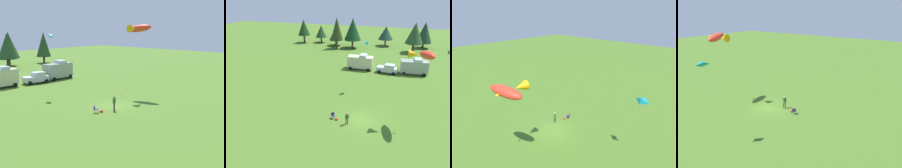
{
  "view_description": "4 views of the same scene",
  "coord_description": "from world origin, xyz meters",
  "views": [
    {
      "loc": [
        -27.44,
        -24.21,
        9.71
      ],
      "look_at": [
        -2.32,
        -1.63,
        3.25
      ],
      "focal_mm": 50.0,
      "sensor_mm": 36.0,
      "label": 1
    },
    {
      "loc": [
        3.91,
        -24.92,
        16.44
      ],
      "look_at": [
        -2.69,
        -1.49,
        5.72
      ],
      "focal_mm": 35.0,
      "sensor_mm": 36.0,
      "label": 2
    },
    {
      "loc": [
        13.88,
        15.04,
        15.63
      ],
      "look_at": [
        -3.5,
        -1.19,
        5.73
      ],
      "focal_mm": 28.0,
      "sensor_mm": 36.0,
      "label": 3
    },
    {
      "loc": [
        -21.12,
        24.94,
        13.31
      ],
      "look_at": [
        -2.53,
        -1.17,
        3.62
      ],
      "focal_mm": 42.0,
      "sensor_mm": 36.0,
      "label": 4
    }
  ],
  "objects": [
    {
      "name": "ground_plane",
      "position": [
        0.0,
        0.0,
        0.0
      ],
      "size": [
        160.0,
        160.0,
        0.0
      ],
      "primitive_type": "plane",
      "color": "#466D23"
    },
    {
      "name": "person_kite_flyer",
      "position": [
        -1.55,
        -1.28,
        1.02
      ],
      "size": [
        0.53,
        0.46,
        1.74
      ],
      "rotation": [
        0.0,
        0.0,
        5.2
      ],
      "color": "#443647",
      "rests_on": "ground"
    },
    {
      "name": "folding_chair",
      "position": [
        -3.73,
        -0.4,
        0.49
      ],
      "size": [
        0.66,
        0.66,
        0.82
      ],
      "rotation": [
        0.0,
        0.0,
        5.27
      ],
      "color": "navy",
      "rests_on": "ground"
    },
    {
      "name": "backpack_on_grass",
      "position": [
        -3.11,
        -0.74,
        0.11
      ],
      "size": [
        0.39,
        0.35,
        0.22
      ],
      "primitive_type": "cube",
      "rotation": [
        0.0,
        0.0,
        2.59
      ],
      "color": "red",
      "rests_on": "ground"
    },
    {
      "name": "kite_large_fish",
      "position": [
        6.93,
        1.99,
        9.19
      ],
      "size": [
        9.87,
        5.08,
        9.89
      ],
      "color": "red",
      "rests_on": "ground"
    },
    {
      "name": "kite_delta_teal",
      "position": [
        -1.01,
        10.59,
        8.21
      ],
      "size": [
        0.97,
        3.36,
        8.56
      ],
      "color": "teal",
      "rests_on": "ground"
    }
  ]
}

